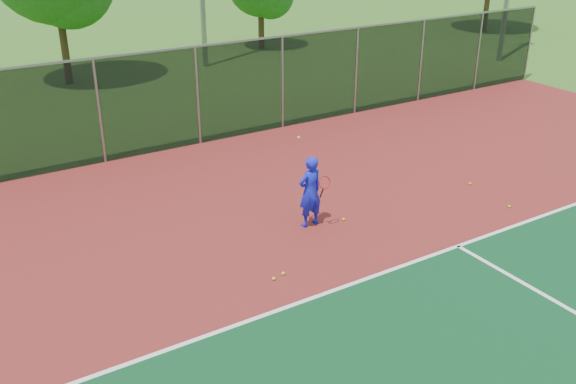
{
  "coord_description": "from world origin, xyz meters",
  "views": [
    {
      "loc": [
        -7.6,
        -5.44,
        6.86
      ],
      "look_at": [
        -1.12,
        5.0,
        1.3
      ],
      "focal_mm": 40.0,
      "sensor_mm": 36.0,
      "label": 1
    }
  ],
  "objects": [
    {
      "name": "practice_ball_0",
      "position": [
        4.5,
        3.75,
        0.06
      ],
      "size": [
        0.07,
        0.07,
        0.07
      ],
      "primitive_type": "sphere",
      "color": "#B4D719",
      "rests_on": "court_apron"
    },
    {
      "name": "ground",
      "position": [
        0.0,
        0.0,
        0.0
      ],
      "size": [
        120.0,
        120.0,
        0.0
      ],
      "primitive_type": "plane",
      "color": "#305F1B",
      "rests_on": "ground"
    },
    {
      "name": "practice_ball_2",
      "position": [
        0.62,
        5.32,
        0.06
      ],
      "size": [
        0.07,
        0.07,
        0.07
      ],
      "primitive_type": "sphere",
      "color": "#B4D719",
      "rests_on": "court_apron"
    },
    {
      "name": "practice_ball_4",
      "position": [
        -2.11,
        3.94,
        0.06
      ],
      "size": [
        0.07,
        0.07,
        0.07
      ],
      "primitive_type": "sphere",
      "color": "#B4D719",
      "rests_on": "court_apron"
    },
    {
      "name": "court_apron",
      "position": [
        0.0,
        2.0,
        0.01
      ],
      "size": [
        30.0,
        20.0,
        0.02
      ],
      "primitive_type": "cube",
      "color": "maroon",
      "rests_on": "ground"
    },
    {
      "name": "practice_ball_3",
      "position": [
        4.73,
        5.25,
        0.06
      ],
      "size": [
        0.07,
        0.07,
        0.07
      ],
      "primitive_type": "sphere",
      "color": "#B4D719",
      "rests_on": "court_apron"
    },
    {
      "name": "fence_back",
      "position": [
        0.0,
        12.0,
        1.56
      ],
      "size": [
        30.0,
        0.06,
        3.03
      ],
      "color": "black",
      "rests_on": "court_apron"
    },
    {
      "name": "tennis_player",
      "position": [
        -0.18,
        5.57,
        0.87
      ],
      "size": [
        0.65,
        0.64,
        2.2
      ],
      "color": "#161DD7",
      "rests_on": "court_apron"
    },
    {
      "name": "practice_ball_1",
      "position": [
        -1.85,
        4.01,
        0.06
      ],
      "size": [
        0.07,
        0.07,
        0.07
      ],
      "primitive_type": "sphere",
      "color": "#B4D719",
      "rests_on": "court_apron"
    }
  ]
}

